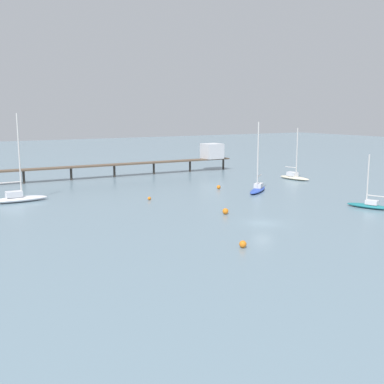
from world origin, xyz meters
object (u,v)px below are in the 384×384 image
at_px(mooring_buoy_inner, 243,244).
at_px(sailboat_cream, 294,176).
at_px(sailboat_teal, 369,204).
at_px(mooring_buoy_near, 149,198).
at_px(sailboat_blue, 258,188).
at_px(mooring_buoy_outer, 225,211).
at_px(mooring_buoy_far, 219,187).
at_px(pier, 174,157).
at_px(sailboat_white, 18,197).

bearing_deg(mooring_buoy_inner, sailboat_cream, 41.00).
height_order(sailboat_teal, mooring_buoy_inner, sailboat_teal).
bearing_deg(mooring_buoy_near, sailboat_blue, -7.78).
bearing_deg(sailboat_teal, mooring_buoy_outer, 159.83).
bearing_deg(sailboat_blue, mooring_buoy_outer, -141.96).
bearing_deg(sailboat_cream, mooring_buoy_far, -174.19).
bearing_deg(pier, sailboat_cream, -54.06).
height_order(sailboat_cream, mooring_buoy_near, sailboat_cream).
xyz_separation_m(sailboat_blue, mooring_buoy_near, (-20.54, 2.81, -0.47)).
bearing_deg(sailboat_teal, sailboat_cream, 67.67).
bearing_deg(sailboat_cream, sailboat_white, 175.90).
distance_m(mooring_buoy_inner, mooring_buoy_far, 38.70).
height_order(sailboat_blue, sailboat_cream, sailboat_blue).
bearing_deg(mooring_buoy_far, sailboat_blue, -54.14).
distance_m(sailboat_blue, mooring_buoy_inner, 36.34).
bearing_deg(sailboat_blue, sailboat_cream, 26.38).
distance_m(mooring_buoy_near, mooring_buoy_outer, 16.02).
xyz_separation_m(pier, mooring_buoy_far, (-4.34, -25.31, -3.49)).
bearing_deg(mooring_buoy_far, mooring_buoy_outer, -121.89).
xyz_separation_m(sailboat_white, mooring_buoy_near, (18.82, -9.49, -0.53)).
xyz_separation_m(mooring_buoy_inner, mooring_buoy_far, (19.68, 33.32, -0.02)).
relative_size(pier, mooring_buoy_inner, 75.77).
bearing_deg(pier, sailboat_teal, -84.42).
height_order(sailboat_cream, mooring_buoy_outer, sailboat_cream).
xyz_separation_m(sailboat_teal, mooring_buoy_near, (-25.51, 23.10, -0.27)).
distance_m(sailboat_cream, sailboat_white, 56.20).
bearing_deg(sailboat_teal, mooring_buoy_inner, -166.65).
relative_size(sailboat_cream, mooring_buoy_outer, 12.89).
bearing_deg(mooring_buoy_inner, sailboat_blue, 48.44).
xyz_separation_m(sailboat_cream, mooring_buoy_outer, (-32.76, -20.85, -0.25)).
xyz_separation_m(sailboat_white, mooring_buoy_inner, (15.26, -39.49, -0.41)).
relative_size(sailboat_cream, mooring_buoy_far, 14.65).
xyz_separation_m(sailboat_white, mooring_buoy_outer, (23.30, -24.87, -0.38)).
distance_m(mooring_buoy_outer, mooring_buoy_far, 22.02).
relative_size(sailboat_teal, sailboat_white, 0.57).
height_order(mooring_buoy_outer, mooring_buoy_inner, mooring_buoy_outer).
xyz_separation_m(sailboat_blue, sailboat_teal, (4.96, -20.29, -0.20)).
xyz_separation_m(mooring_buoy_near, mooring_buoy_far, (16.11, 3.32, 0.09)).
bearing_deg(mooring_buoy_near, sailboat_cream, 8.36).
distance_m(sailboat_white, mooring_buoy_inner, 42.34).
relative_size(sailboat_cream, sailboat_white, 0.78).
relative_size(sailboat_blue, sailboat_teal, 1.56).
distance_m(pier, mooring_buoy_far, 25.92).
bearing_deg(sailboat_teal, mooring_buoy_far, 109.57).
bearing_deg(sailboat_blue, sailboat_white, 162.65).
distance_m(sailboat_teal, sailboat_white, 55.02).
relative_size(sailboat_teal, mooring_buoy_inner, 10.21).
xyz_separation_m(mooring_buoy_near, mooring_buoy_inner, (-3.56, -30.00, 0.11)).
relative_size(pier, mooring_buoy_near, 105.66).
height_order(pier, sailboat_blue, sailboat_blue).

